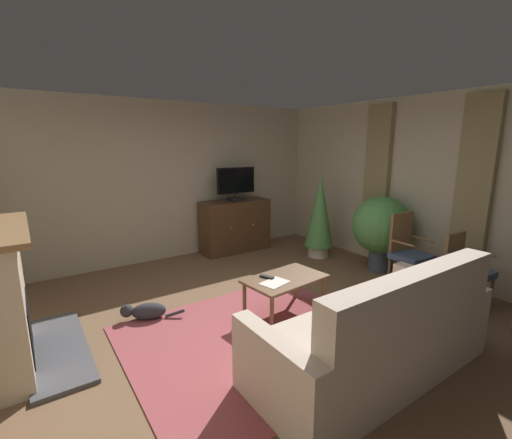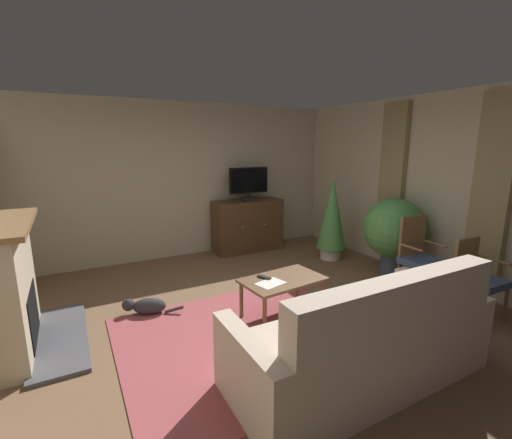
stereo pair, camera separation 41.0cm
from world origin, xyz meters
TOP-DOWN VIEW (x-y plane):
  - ground_plane at (0.00, 0.00)m, footprint 6.13×6.16m
  - wall_back at (0.00, 2.83)m, footprint 6.13×0.10m
  - wall_right_with_window at (2.82, 0.00)m, footprint 0.10×6.16m
  - curtain_panel_near at (2.71, -0.80)m, footprint 0.10×0.44m
  - curtain_panel_far at (2.71, 0.70)m, footprint 0.10×0.44m
  - rug_central at (-0.37, -0.26)m, footprint 2.50×2.18m
  - tv_cabinet at (1.03, 2.48)m, footprint 1.28×0.51m
  - television at (1.03, 2.43)m, footprint 0.75×0.20m
  - coffee_table at (0.19, -0.03)m, footprint 0.97×0.64m
  - tv_remote at (0.01, 0.08)m, footprint 0.11×0.18m
  - folded_newspaper at (0.00, -0.09)m, footprint 0.34×0.28m
  - sofa_floral at (0.18, -1.29)m, footprint 2.24×0.94m
  - side_chair_far_end at (2.14, -1.06)m, footprint 0.44×0.46m
  - side_chair_nearest_door at (2.14, -0.31)m, footprint 0.49×0.46m
  - potted_plant_tall_palm_by_window at (2.36, 0.30)m, footprint 0.89×0.89m
  - potted_plant_small_fern_corner at (2.07, 1.35)m, footprint 0.49×0.49m
  - cat at (-1.18, 0.78)m, footprint 0.65×0.37m

SIDE VIEW (x-z plane):
  - ground_plane at x=0.00m, z-range -0.04..0.00m
  - rug_central at x=-0.37m, z-range 0.00..0.01m
  - cat at x=-1.18m, z-range -0.01..0.21m
  - sofa_floral at x=0.18m, z-range -0.18..0.84m
  - coffee_table at x=0.19m, z-range 0.18..0.64m
  - tv_cabinet at x=1.03m, z-range -0.02..0.93m
  - folded_newspaper at x=0.00m, z-range 0.47..0.47m
  - tv_remote at x=0.01m, z-range 0.47..0.49m
  - side_chair_far_end at x=2.14m, z-range 0.05..0.95m
  - side_chair_nearest_door at x=2.14m, z-range 0.02..1.05m
  - potted_plant_tall_palm_by_window at x=2.36m, z-range 0.12..1.30m
  - potted_plant_small_fern_corner at x=2.07m, z-range 0.05..1.47m
  - television at x=1.03m, z-range 0.97..1.58m
  - wall_back at x=0.00m, z-range 0.00..2.66m
  - wall_right_with_window at x=2.82m, z-range 0.00..2.66m
  - curtain_panel_near at x=2.71m, z-range 0.35..2.58m
  - curtain_panel_far at x=2.71m, z-range 0.35..2.58m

